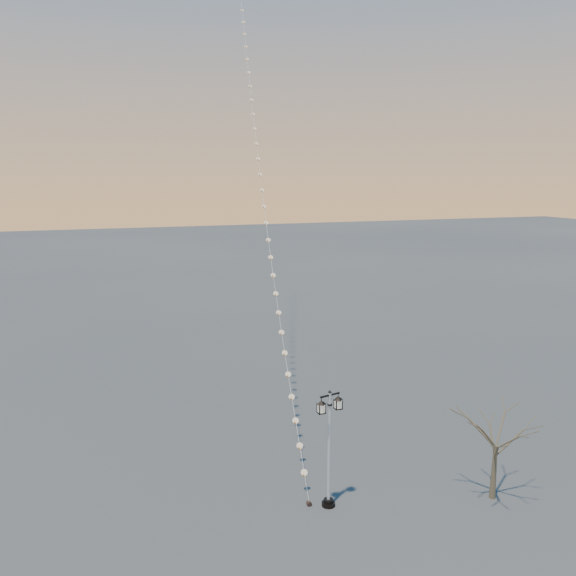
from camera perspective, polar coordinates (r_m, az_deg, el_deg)
name	(u,v)px	position (r m, az deg, el deg)	size (l,w,h in m)	color
ground	(342,521)	(26.59, 5.19, -21.41)	(300.00, 300.00, 0.00)	#424343
street_lamp	(329,443)	(26.15, 3.99, -14.66)	(1.32, 0.66, 5.28)	black
bare_tree	(497,431)	(28.11, 19.44, -12.86)	(2.75, 2.75, 4.56)	brown
kite_train	(260,132)	(43.25, -2.75, 14.74)	(8.34, 39.28, 34.54)	black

